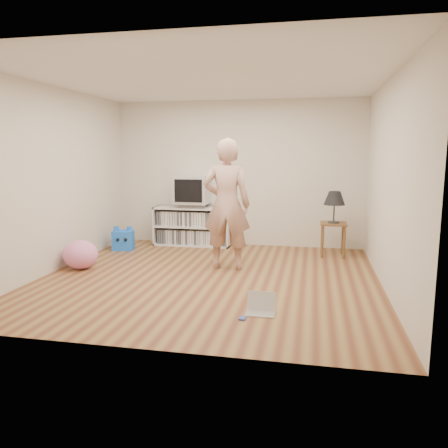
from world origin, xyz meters
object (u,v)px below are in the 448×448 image
dvd_deck (192,205)px  plush_pink (81,255)px  side_table (333,231)px  plush_blue (123,240)px  laptop (261,307)px  media_unit (193,226)px  person (227,205)px  table_lamp (334,199)px  crt_tv (192,190)px

dvd_deck → plush_pink: dvd_deck is taller
side_table → plush_blue: size_ratio=1.33×
side_table → plush_pink: bearing=-156.7°
laptop → plush_pink: size_ratio=0.62×
media_unit → laptop: bearing=-62.9°
media_unit → plush_blue: bearing=-149.3°
person → plush_pink: 2.25m
plush_blue → plush_pink: plush_pink is taller
dvd_deck → person: person is taller
side_table → laptop: (-0.85, -2.82, -0.36)m
table_lamp → laptop: 3.07m
plush_blue → plush_pink: bearing=-107.5°
side_table → media_unit: bearing=171.2°
crt_tv → person: 1.75m
laptop → crt_tv: bearing=116.8°
media_unit → table_lamp: size_ratio=2.72×
media_unit → plush_pink: (-1.16, -1.95, -0.14)m
plush_pink → dvd_deck: bearing=59.2°
side_table → laptop: side_table is taller
dvd_deck → crt_tv: (0.00, -0.00, 0.29)m
crt_tv → table_lamp: size_ratio=1.17×
dvd_deck → side_table: (2.48, -0.37, -0.32)m
media_unit → laptop: 3.61m
media_unit → plush_blue: size_ratio=3.38×
crt_tv → plush_blue: (-1.09, -0.63, -0.85)m
crt_tv → laptop: (1.64, -3.19, -0.96)m
crt_tv → person: bearing=-58.0°
table_lamp → person: person is taller
dvd_deck → table_lamp: (2.48, -0.37, 0.21)m
media_unit → crt_tv: (0.00, -0.02, 0.67)m
dvd_deck → person: size_ratio=0.24×
side_table → plush_pink: 3.97m
crt_tv → table_lamp: crt_tv is taller
plush_pink → media_unit: bearing=59.4°
dvd_deck → plush_blue: 1.37m
crt_tv → table_lamp: (2.48, -0.37, -0.08)m
person → plush_blue: 2.32m
plush_blue → laptop: bearing=-57.7°
person → laptop: size_ratio=6.13×
table_lamp → side_table: bearing=0.0°
media_unit → person: (0.93, -1.50, 0.59)m
crt_tv → media_unit: bearing=90.0°
side_table → person: (-1.56, -1.12, 0.52)m
media_unit → dvd_deck: bearing=-90.0°
media_unit → side_table: 2.52m
media_unit → person: person is taller
laptop → plush_blue: (-2.72, 2.56, 0.12)m
person → plush_pink: bearing=8.7°
media_unit → person: 1.86m
side_table → crt_tv: bearing=171.6°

